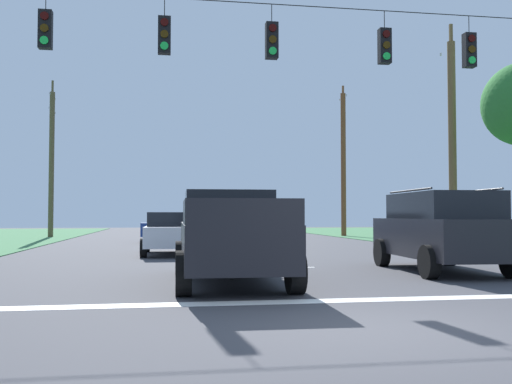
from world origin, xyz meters
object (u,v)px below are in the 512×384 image
utility_pole_far_right (343,163)px  overhead_signal_span (280,107)px  distant_car_oncoming (183,227)px  suv_black (441,229)px  utility_pole_mid_right (452,141)px  pickup_truck (230,237)px  distant_car_crossing_white (171,233)px  utility_pole_far_left (52,160)px

utility_pole_far_right → overhead_signal_span: bearing=-111.7°
overhead_signal_span → distant_car_oncoming: (-1.96, 15.62, -3.45)m
overhead_signal_span → utility_pole_far_right: (9.02, 22.73, 0.70)m
suv_black → utility_pole_mid_right: utility_pole_mid_right is taller
suv_black → pickup_truck: bearing=-164.9°
distant_car_oncoming → utility_pole_mid_right: size_ratio=0.45×
overhead_signal_span → distant_car_crossing_white: 7.83m
distant_car_crossing_white → distant_car_oncoming: same height
suv_black → distant_car_crossing_white: suv_black is taller
suv_black → utility_pole_mid_right: size_ratio=0.51×
pickup_truck → distant_car_crossing_white: pickup_truck is taller
pickup_truck → distant_car_oncoming: bearing=91.2°
pickup_truck → distant_car_oncoming: pickup_truck is taller
distant_car_crossing_white → pickup_truck: bearing=-82.9°
pickup_truck → utility_pole_far_left: utility_pole_far_left is taller
suv_black → utility_pole_far_right: 24.57m
pickup_truck → utility_pole_far_right: size_ratio=0.53×
pickup_truck → overhead_signal_span: bearing=57.3°
distant_car_crossing_white → utility_pole_mid_right: bearing=7.1°
distant_car_oncoming → utility_pole_mid_right: 13.92m
distant_car_oncoming → utility_pole_mid_right: bearing=-34.8°
overhead_signal_span → suv_black: (3.92, -0.99, -3.18)m
overhead_signal_span → utility_pole_mid_right: bearing=41.3°
distant_car_crossing_white → utility_pole_far_right: (11.73, 16.24, 4.16)m
utility_pole_far_left → utility_pole_far_right: bearing=-3.0°
pickup_truck → distant_car_crossing_white: size_ratio=1.26×
distant_car_crossing_white → utility_pole_far_right: bearing=54.2°
suv_black → utility_pole_far_left: utility_pole_far_left is taller
distant_car_oncoming → utility_pole_mid_right: utility_pole_mid_right is taller
suv_black → utility_pole_far_right: bearing=77.9°
suv_black → distant_car_oncoming: 17.62m
utility_pole_far_right → suv_black: bearing=-102.1°
suv_black → distant_car_crossing_white: bearing=131.6°
pickup_truck → utility_pole_far_left: size_ratio=0.54×
suv_black → utility_pole_mid_right: bearing=60.2°
pickup_truck → utility_pole_far_left: (-8.46, 26.22, 3.95)m
overhead_signal_span → distant_car_oncoming: size_ratio=4.30×
overhead_signal_span → pickup_truck: size_ratio=3.43×
utility_pole_far_right → utility_pole_far_left: (-19.07, 1.01, -0.03)m
utility_pole_mid_right → distant_car_oncoming: bearing=145.2°
utility_pole_mid_right → utility_pole_far_right: (-0.02, 14.77, 0.42)m
overhead_signal_span → distant_car_crossing_white: size_ratio=4.31×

